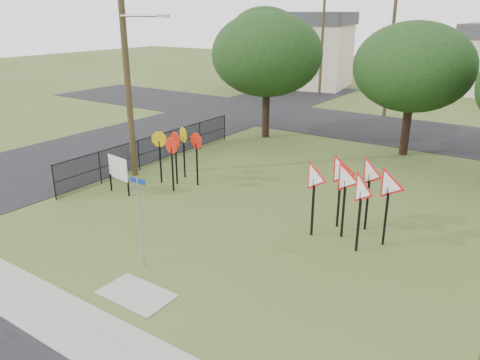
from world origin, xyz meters
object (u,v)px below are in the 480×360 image
info_board (118,169)px  stop_sign_cluster (177,145)px  yield_sign_cluster (353,183)px  street_name_sign (140,217)px

info_board → stop_sign_cluster: bearing=60.9°
yield_sign_cluster → info_board: yield_sign_cluster is taller
stop_sign_cluster → street_name_sign: bearing=-57.0°
street_name_sign → stop_sign_cluster: (-3.87, 5.95, 0.15)m
yield_sign_cluster → street_name_sign: bearing=-129.1°
street_name_sign → stop_sign_cluster: street_name_sign is taller
yield_sign_cluster → stop_sign_cluster: bearing=175.3°
stop_sign_cluster → info_board: (-1.26, -2.27, -0.70)m
stop_sign_cluster → yield_sign_cluster: size_ratio=0.71×
street_name_sign → info_board: size_ratio=1.74×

